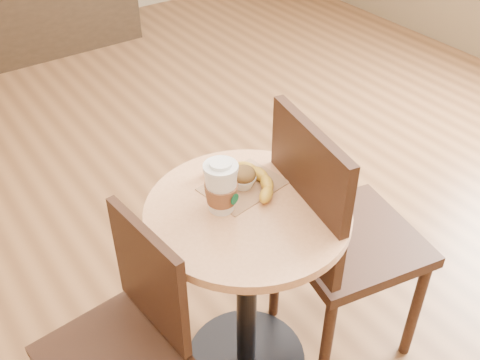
{
  "coord_description": "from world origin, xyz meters",
  "views": [
    {
      "loc": [
        -0.72,
        -1.09,
        1.82
      ],
      "look_at": [
        0.03,
        -0.02,
        0.83
      ],
      "focal_mm": 42.0,
      "sensor_mm": 36.0,
      "label": 1
    }
  ],
  "objects_px": {
    "coffee_cup": "(221,188)",
    "banana": "(245,179)",
    "cafe_table": "(247,267)",
    "chair_right": "(335,234)",
    "muffin": "(243,177)",
    "chair_left": "(125,337)"
  },
  "relations": [
    {
      "from": "chair_right",
      "to": "coffee_cup",
      "type": "xyz_separation_m",
      "value": [
        -0.37,
        0.13,
        0.28
      ]
    },
    {
      "from": "coffee_cup",
      "to": "muffin",
      "type": "bearing_deg",
      "value": 4.68
    },
    {
      "from": "cafe_table",
      "to": "muffin",
      "type": "relative_size",
      "value": 9.5
    },
    {
      "from": "cafe_table",
      "to": "muffin",
      "type": "height_order",
      "value": "muffin"
    },
    {
      "from": "cafe_table",
      "to": "coffee_cup",
      "type": "xyz_separation_m",
      "value": [
        -0.06,
        0.04,
        0.33
      ]
    },
    {
      "from": "coffee_cup",
      "to": "banana",
      "type": "height_order",
      "value": "coffee_cup"
    },
    {
      "from": "coffee_cup",
      "to": "banana",
      "type": "distance_m",
      "value": 0.15
    },
    {
      "from": "chair_left",
      "to": "banana",
      "type": "bearing_deg",
      "value": 94.58
    },
    {
      "from": "coffee_cup",
      "to": "banana",
      "type": "bearing_deg",
      "value": 5.83
    },
    {
      "from": "coffee_cup",
      "to": "banana",
      "type": "relative_size",
      "value": 0.61
    },
    {
      "from": "muffin",
      "to": "coffee_cup",
      "type": "bearing_deg",
      "value": -157.05
    },
    {
      "from": "cafe_table",
      "to": "banana",
      "type": "height_order",
      "value": "banana"
    },
    {
      "from": "chair_left",
      "to": "coffee_cup",
      "type": "height_order",
      "value": "coffee_cup"
    },
    {
      "from": "cafe_table",
      "to": "coffee_cup",
      "type": "distance_m",
      "value": 0.33
    },
    {
      "from": "muffin",
      "to": "banana",
      "type": "xyz_separation_m",
      "value": [
        0.01,
        0.01,
        -0.02
      ]
    },
    {
      "from": "chair_left",
      "to": "coffee_cup",
      "type": "relative_size",
      "value": 4.9
    },
    {
      "from": "chair_right",
      "to": "muffin",
      "type": "relative_size",
      "value": 12.58
    },
    {
      "from": "cafe_table",
      "to": "chair_right",
      "type": "xyz_separation_m",
      "value": [
        0.3,
        -0.08,
        0.05
      ]
    },
    {
      "from": "chair_left",
      "to": "coffee_cup",
      "type": "distance_m",
      "value": 0.52
    },
    {
      "from": "chair_right",
      "to": "chair_left",
      "type": "bearing_deg",
      "value": 93.14
    },
    {
      "from": "chair_right",
      "to": "coffee_cup",
      "type": "relative_size",
      "value": 5.91
    },
    {
      "from": "chair_left",
      "to": "chair_right",
      "type": "relative_size",
      "value": 0.83
    }
  ]
}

